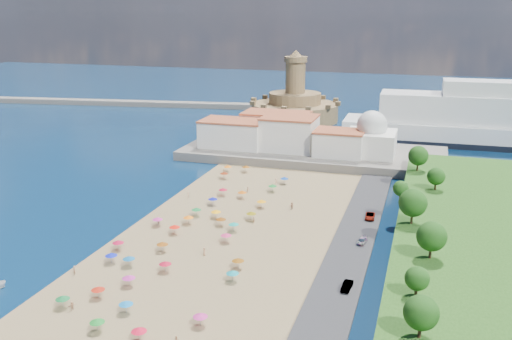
% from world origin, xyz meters
% --- Properties ---
extents(ground, '(700.00, 700.00, 0.00)m').
position_xyz_m(ground, '(0.00, 0.00, 0.00)').
color(ground, '#071938').
rests_on(ground, ground).
extents(terrace, '(90.00, 36.00, 3.00)m').
position_xyz_m(terrace, '(10.00, 73.00, 1.50)').
color(terrace, '#59544C').
rests_on(terrace, ground).
extents(jetty, '(18.00, 70.00, 2.40)m').
position_xyz_m(jetty, '(-12.00, 108.00, 1.20)').
color(jetty, '#59544C').
rests_on(jetty, ground).
extents(breakwater, '(199.03, 34.77, 2.60)m').
position_xyz_m(breakwater, '(-110.00, 153.00, 1.30)').
color(breakwater, '#59544C').
rests_on(breakwater, ground).
extents(waterfront_buildings, '(57.00, 29.00, 11.00)m').
position_xyz_m(waterfront_buildings, '(-3.05, 73.64, 7.88)').
color(waterfront_buildings, silver).
rests_on(waterfront_buildings, terrace).
extents(domed_building, '(16.00, 16.00, 15.00)m').
position_xyz_m(domed_building, '(30.00, 71.00, 8.97)').
color(domed_building, silver).
rests_on(domed_building, terrace).
extents(fortress, '(40.00, 40.00, 32.40)m').
position_xyz_m(fortress, '(-12.00, 138.00, 6.68)').
color(fortress, olive).
rests_on(fortress, ground).
extents(beach_parasols, '(31.64, 115.95, 2.20)m').
position_xyz_m(beach_parasols, '(-0.78, -14.46, 2.15)').
color(beach_parasols, gray).
rests_on(beach_parasols, beach).
extents(beachgoers, '(32.72, 92.18, 1.89)m').
position_xyz_m(beachgoers, '(0.29, 4.58, 1.14)').
color(beachgoers, tan).
rests_on(beachgoers, beach).
extents(parked_cars, '(2.50, 42.89, 1.40)m').
position_xyz_m(parked_cars, '(36.00, 1.22, 1.36)').
color(parked_cars, gray).
rests_on(parked_cars, promenade).
extents(hillside_trees, '(12.17, 107.86, 7.71)m').
position_xyz_m(hillside_trees, '(47.62, -5.58, 10.06)').
color(hillside_trees, '#382314').
rests_on(hillside_trees, hillside).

